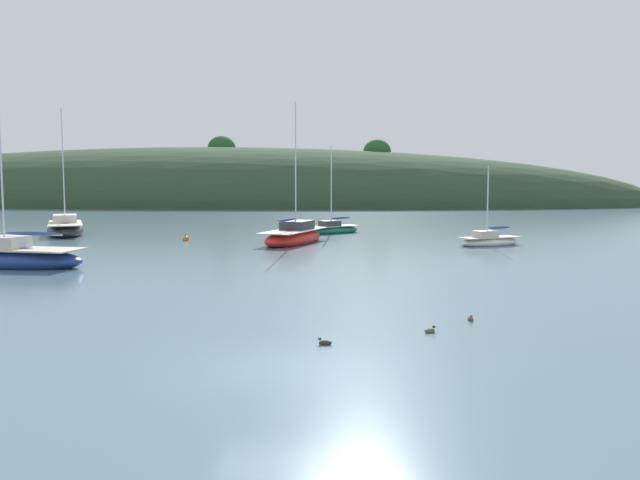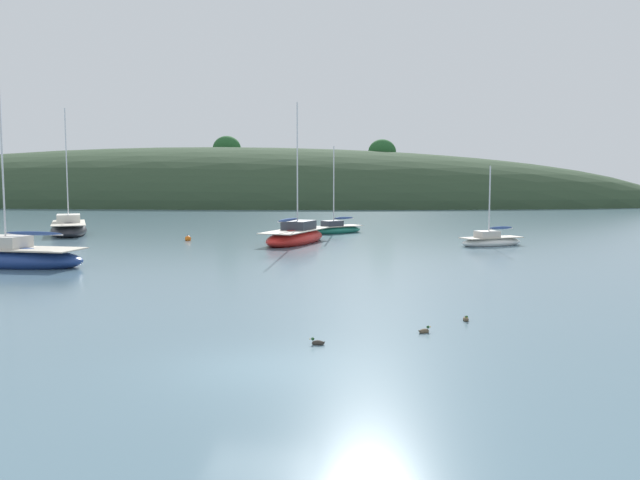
# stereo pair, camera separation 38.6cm
# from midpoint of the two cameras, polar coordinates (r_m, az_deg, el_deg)

# --- Properties ---
(ground_plane) EXTENTS (400.00, 400.00, 0.00)m
(ground_plane) POSITION_cam_midpoint_polar(r_m,az_deg,el_deg) (16.27, -5.26, -10.84)
(ground_plane) COLOR slate
(far_shoreline_hill) EXTENTS (150.00, 36.00, 22.15)m
(far_shoreline_hill) POSITION_cam_midpoint_polar(r_m,az_deg,el_deg) (113.68, -10.43, 3.02)
(far_shoreline_hill) COLOR #2D422B
(far_shoreline_hill) RESTS_ON ground
(sailboat_cream_ketch) EXTENTS (5.75, 8.36, 10.25)m
(sailboat_cream_ketch) POSITION_cam_midpoint_polar(r_m,az_deg,el_deg) (56.81, -21.04, 0.90)
(sailboat_cream_ketch) COLOR #232328
(sailboat_cream_ketch) RESTS_ON ground
(sailboat_red_portside) EXTENTS (8.07, 3.66, 9.34)m
(sailboat_red_portside) POSITION_cam_midpoint_polar(r_m,az_deg,el_deg) (37.60, -25.08, -1.36)
(sailboat_red_portside) COLOR navy
(sailboat_red_portside) RESTS_ON ground
(sailboat_white_near) EXTENTS (4.78, 4.38, 7.20)m
(sailboat_white_near) POSITION_cam_midpoint_polar(r_m,az_deg,el_deg) (54.53, 0.93, 0.94)
(sailboat_white_near) COLOR #196B56
(sailboat_white_near) RESTS_ON ground
(sailboat_yellow_far) EXTENTS (4.75, 8.09, 9.93)m
(sailboat_yellow_far) POSITION_cam_midpoint_polar(r_m,az_deg,el_deg) (46.22, -2.47, 0.29)
(sailboat_yellow_far) COLOR red
(sailboat_yellow_far) RESTS_ON ground
(sailboat_black_sloop) EXTENTS (4.81, 3.50, 5.45)m
(sailboat_black_sloop) POSITION_cam_midpoint_polar(r_m,az_deg,el_deg) (46.04, 13.97, -0.06)
(sailboat_black_sloop) COLOR white
(sailboat_black_sloop) RESTS_ON ground
(mooring_buoy_outer) EXTENTS (0.44, 0.44, 0.54)m
(mooring_buoy_outer) POSITION_cam_midpoint_polar(r_m,az_deg,el_deg) (48.99, -11.57, 0.09)
(mooring_buoy_outer) COLOR orange
(mooring_buoy_outer) RESTS_ON ground
(duck_lone_left) EXTENTS (0.39, 0.34, 0.24)m
(duck_lone_left) POSITION_cam_midpoint_polar(r_m,az_deg,el_deg) (20.01, 8.81, -7.64)
(duck_lone_left) COLOR brown
(duck_lone_left) RESTS_ON ground
(duck_straggler) EXTENTS (0.18, 0.42, 0.24)m
(duck_straggler) POSITION_cam_midpoint_polar(r_m,az_deg,el_deg) (21.88, 12.20, -6.57)
(duck_straggler) COLOR brown
(duck_straggler) RESTS_ON ground
(duck_lead) EXTENTS (0.43, 0.21, 0.24)m
(duck_lead) POSITION_cam_midpoint_polar(r_m,az_deg,el_deg) (18.38, -0.20, -8.74)
(duck_lead) COLOR #2D2823
(duck_lead) RESTS_ON ground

